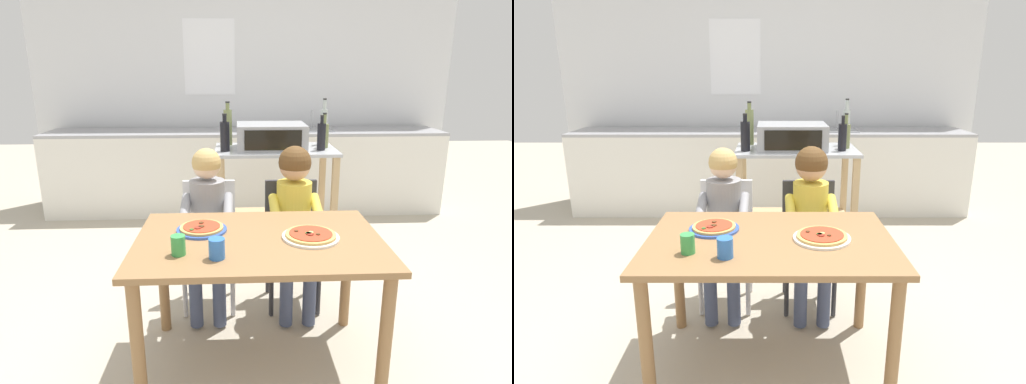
# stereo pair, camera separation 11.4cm
# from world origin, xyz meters

# --- Properties ---
(ground_plane) EXTENTS (11.91, 11.91, 0.00)m
(ground_plane) POSITION_xyz_m (0.00, 1.19, 0.00)
(ground_plane) COLOR #B7AD99
(back_wall_tiled) EXTENTS (4.69, 0.13, 2.70)m
(back_wall_tiled) POSITION_xyz_m (-0.00, 3.04, 1.35)
(back_wall_tiled) COLOR silver
(back_wall_tiled) RESTS_ON ground
(kitchen_counter) EXTENTS (4.22, 0.60, 1.09)m
(kitchen_counter) POSITION_xyz_m (0.00, 2.63, 0.45)
(kitchen_counter) COLOR silver
(kitchen_counter) RESTS_ON ground
(kitchen_island_cart) EXTENTS (0.96, 0.57, 0.91)m
(kitchen_island_cart) POSITION_xyz_m (0.21, 1.42, 0.60)
(kitchen_island_cart) COLOR #B7BABF
(kitchen_island_cart) RESTS_ON ground
(toaster_oven) EXTENTS (0.54, 0.40, 0.20)m
(toaster_oven) POSITION_xyz_m (0.17, 1.40, 1.01)
(toaster_oven) COLOR #999BA0
(toaster_oven) RESTS_ON kitchen_island_cart
(bottle_clear_vinegar) EXTENTS (0.07, 0.07, 0.27)m
(bottle_clear_vinegar) POSITION_xyz_m (0.56, 1.32, 1.02)
(bottle_clear_vinegar) COLOR black
(bottle_clear_vinegar) RESTS_ON kitchen_island_cart
(bottle_brown_beer) EXTENTS (0.07, 0.07, 0.28)m
(bottle_brown_beer) POSITION_xyz_m (0.60, 1.43, 1.02)
(bottle_brown_beer) COLOR olive
(bottle_brown_beer) RESTS_ON kitchen_island_cart
(bottle_tall_green_wine) EXTENTS (0.07, 0.07, 0.29)m
(bottle_tall_green_wine) POSITION_xyz_m (-0.19, 1.31, 1.03)
(bottle_tall_green_wine) COLOR black
(bottle_tall_green_wine) RESTS_ON kitchen_island_cart
(bottle_slim_sauce) EXTENTS (0.06, 0.06, 0.38)m
(bottle_slim_sauce) POSITION_xyz_m (0.63, 1.60, 1.07)
(bottle_slim_sauce) COLOR #ADB7B2
(bottle_slim_sauce) RESTS_ON kitchen_island_cart
(bottle_dark_olive_oil) EXTENTS (0.07, 0.07, 0.36)m
(bottle_dark_olive_oil) POSITION_xyz_m (-0.17, 1.60, 1.07)
(bottle_dark_olive_oil) COLOR olive
(bottle_dark_olive_oil) RESTS_ON kitchen_island_cart
(dining_table) EXTENTS (1.21, 0.80, 0.72)m
(dining_table) POSITION_xyz_m (0.00, 0.00, 0.62)
(dining_table) COLOR olive
(dining_table) RESTS_ON ground
(dining_chair_left) EXTENTS (0.36, 0.36, 0.81)m
(dining_chair_left) POSITION_xyz_m (-0.29, 0.67, 0.48)
(dining_chair_left) COLOR silver
(dining_chair_left) RESTS_ON ground
(dining_chair_right) EXTENTS (0.36, 0.36, 0.81)m
(dining_chair_right) POSITION_xyz_m (0.25, 0.66, 0.48)
(dining_chair_right) COLOR #333338
(dining_chair_right) RESTS_ON ground
(child_in_grey_shirt) EXTENTS (0.32, 0.42, 1.04)m
(child_in_grey_shirt) POSITION_xyz_m (-0.29, 0.55, 0.66)
(child_in_grey_shirt) COLOR #424C6B
(child_in_grey_shirt) RESTS_ON ground
(child_in_yellow_shirt) EXTENTS (0.32, 0.42, 1.06)m
(child_in_yellow_shirt) POSITION_xyz_m (0.25, 0.54, 0.69)
(child_in_yellow_shirt) COLOR #424C6B
(child_in_yellow_shirt) RESTS_ON ground
(pizza_plate_blue_rimmed) EXTENTS (0.26, 0.26, 0.03)m
(pizza_plate_blue_rimmed) POSITION_xyz_m (-0.29, 0.11, 0.74)
(pizza_plate_blue_rimmed) COLOR #3356B7
(pizza_plate_blue_rimmed) RESTS_ON dining_table
(pizza_plate_white) EXTENTS (0.28, 0.28, 0.03)m
(pizza_plate_white) POSITION_xyz_m (0.25, -0.01, 0.74)
(pizza_plate_white) COLOR white
(pizza_plate_white) RESTS_ON dining_table
(drinking_cup_blue) EXTENTS (0.07, 0.07, 0.09)m
(drinking_cup_blue) POSITION_xyz_m (-0.20, -0.22, 0.77)
(drinking_cup_blue) COLOR blue
(drinking_cup_blue) RESTS_ON dining_table
(drinking_cup_green) EXTENTS (0.07, 0.07, 0.09)m
(drinking_cup_green) POSITION_xyz_m (-0.37, -0.17, 0.77)
(drinking_cup_green) COLOR green
(drinking_cup_green) RESTS_ON dining_table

